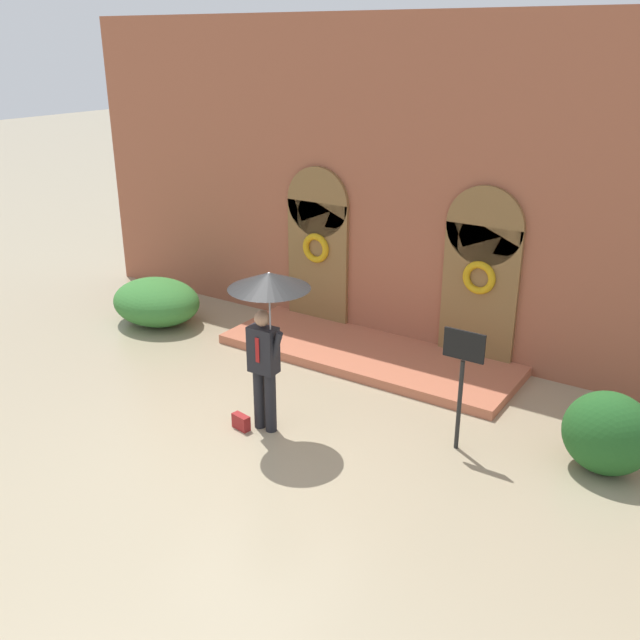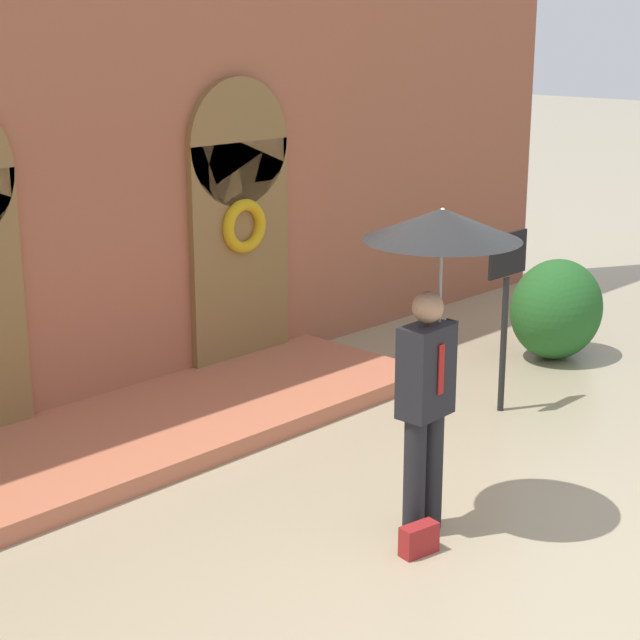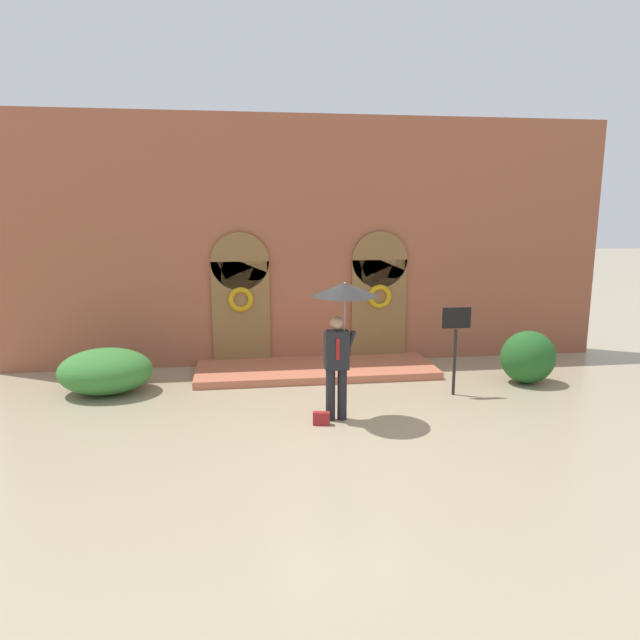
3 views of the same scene
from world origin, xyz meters
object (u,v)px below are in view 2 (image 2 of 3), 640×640
person_with_umbrella (438,273)px  shrub_right (556,309)px  handbag (419,539)px  sign_post (506,292)px

person_with_umbrella → shrub_right: person_with_umbrella is taller
handbag → shrub_right: 4.89m
person_with_umbrella → sign_post: size_ratio=1.37×
handbag → shrub_right: shrub_right is taller
handbag → shrub_right: (4.55, 1.74, 0.44)m
sign_post → shrub_right: bearing=16.4°
person_with_umbrella → handbag: 1.85m
shrub_right → handbag: bearing=-159.1°
sign_post → shrub_right: 1.96m
person_with_umbrella → sign_post: person_with_umbrella is taller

